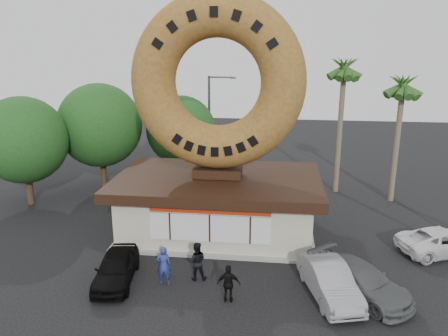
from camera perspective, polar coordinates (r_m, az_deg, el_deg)
ground at (r=19.84m, az=-3.16°, el=-15.39°), size 90.00×90.00×0.00m
donut_shop at (r=24.40m, az=-0.80°, el=-4.53°), size 11.20×7.20×3.80m
giant_donut at (r=22.95m, az=-0.86°, el=11.08°), size 9.11×2.32×9.11m
tree_west at (r=32.71m, az=-15.91°, el=5.38°), size 6.00×6.00×7.65m
tree_mid at (r=33.05m, az=-5.63°, el=4.92°), size 5.20×5.20×6.63m
tree_far at (r=30.87m, az=-24.72°, el=3.32°), size 5.60×5.60×7.14m
palm_near at (r=31.04m, az=15.41°, el=11.91°), size 2.60×2.60×9.75m
palm_far at (r=30.35m, az=22.31°, el=9.45°), size 2.60×2.60×8.75m
street_lamp at (r=33.54m, az=-1.68°, el=5.96°), size 2.11×0.20×8.00m
person_left at (r=19.87m, az=-7.86°, el=-12.49°), size 0.70×0.50×1.79m
person_center at (r=20.06m, az=-3.60°, el=-12.05°), size 0.98×0.83×1.80m
person_right at (r=18.51m, az=0.62°, el=-14.88°), size 0.98×0.44×1.64m
car_black at (r=20.52m, az=-13.94°, el=-12.56°), size 2.10×4.15×1.35m
car_silver at (r=19.43m, az=13.59°, el=-14.11°), size 2.60×4.61×1.44m
car_grey at (r=19.86m, az=17.33°, el=-13.81°), size 4.57×4.87×1.38m
car_white at (r=25.07m, az=26.74°, el=-8.53°), size 5.10×3.55×1.29m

